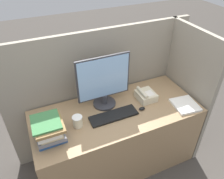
% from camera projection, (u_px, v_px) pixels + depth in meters
% --- Properties ---
extents(cubicle_panel_rear, '(1.99, 0.04, 1.40)m').
position_uv_depth(cubicle_panel_rear, '(102.00, 92.00, 2.36)').
color(cubicle_panel_rear, gray).
rests_on(cubicle_panel_rear, ground_plane).
extents(cubicle_panel_right, '(0.04, 0.75, 1.40)m').
position_uv_depth(cubicle_panel_right, '(185.00, 91.00, 2.37)').
color(cubicle_panel_right, gray).
rests_on(cubicle_panel_right, ground_plane).
extents(desk, '(1.59, 0.69, 0.73)m').
position_uv_depth(desk, '(116.00, 137.00, 2.27)').
color(desk, '#937551').
rests_on(desk, ground_plane).
extents(monitor, '(0.51, 0.22, 0.52)m').
position_uv_depth(monitor, '(104.00, 83.00, 2.00)').
color(monitor, '#333338').
rests_on(monitor, desk).
extents(keyboard, '(0.45, 0.14, 0.02)m').
position_uv_depth(keyboard, '(114.00, 116.00, 2.00)').
color(keyboard, black).
rests_on(keyboard, desk).
extents(mouse, '(0.06, 0.04, 0.03)m').
position_uv_depth(mouse, '(142.00, 109.00, 2.07)').
color(mouse, black).
rests_on(mouse, desk).
extents(coffee_cup, '(0.09, 0.09, 0.11)m').
position_uv_depth(coffee_cup, '(78.00, 121.00, 1.87)').
color(coffee_cup, beige).
rests_on(coffee_cup, desk).
extents(book_stack, '(0.24, 0.28, 0.19)m').
position_uv_depth(book_stack, '(49.00, 130.00, 1.74)').
color(book_stack, '#264C8C').
rests_on(book_stack, desk).
extents(desk_telephone, '(0.17, 0.19, 0.11)m').
position_uv_depth(desk_telephone, '(146.00, 95.00, 2.19)').
color(desk_telephone, beige).
rests_on(desk_telephone, desk).
extents(paper_pile, '(0.25, 0.27, 0.02)m').
position_uv_depth(paper_pile, '(185.00, 105.00, 2.12)').
color(paper_pile, white).
rests_on(paper_pile, desk).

